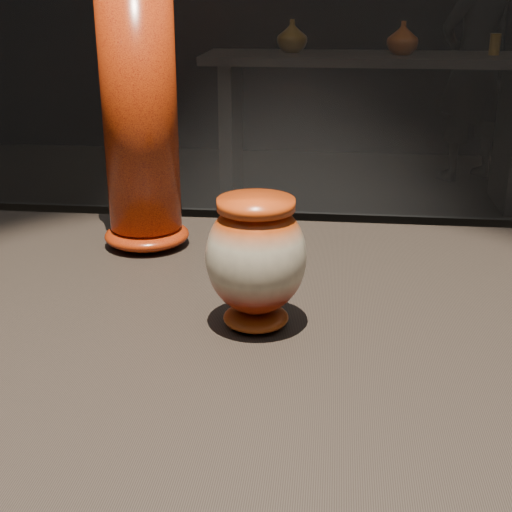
{
  "coord_description": "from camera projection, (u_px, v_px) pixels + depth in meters",
  "views": [
    {
      "loc": [
        0.03,
        -0.79,
        1.29
      ],
      "look_at": [
        -0.05,
        -0.01,
        0.99
      ],
      "focal_mm": 50.0,
      "sensor_mm": 36.0,
      "label": 1
    }
  ],
  "objects": [
    {
      "name": "display_plinth",
      "position": [
        297.0,
        500.0,
        0.97
      ],
      "size": [
        2.0,
        0.8,
        0.9
      ],
      "color": "black",
      "rests_on": "ground"
    },
    {
      "name": "main_vase",
      "position": [
        256.0,
        258.0,
        0.84
      ],
      "size": [
        0.13,
        0.13,
        0.16
      ],
      "rotation": [
        0.0,
        0.0,
        0.08
      ],
      "color": "maroon",
      "rests_on": "display_plinth"
    },
    {
      "name": "tall_vase",
      "position": [
        140.0,
        116.0,
        1.06
      ],
      "size": [
        0.17,
        0.17,
        0.42
      ],
      "rotation": [
        0.0,
        0.0,
        -0.37
      ],
      "color": "#C63E0D",
      "rests_on": "display_plinth"
    },
    {
      "name": "back_shelf",
      "position": [
        370.0,
        99.0,
        4.31
      ],
      "size": [
        2.0,
        0.6,
        0.9
      ],
      "color": "black",
      "rests_on": "ground"
    },
    {
      "name": "back_vase_left",
      "position": [
        292.0,
        36.0,
        4.29
      ],
      "size": [
        0.25,
        0.25,
        0.19
      ],
      "primitive_type": "imported",
      "rotation": [
        0.0,
        0.0,
        0.57
      ],
      "color": "#8E5D14",
      "rests_on": "back_shelf"
    },
    {
      "name": "back_vase_mid",
      "position": [
        403.0,
        38.0,
        4.13
      ],
      "size": [
        0.22,
        0.22,
        0.19
      ],
      "primitive_type": "imported",
      "rotation": [
        0.0,
        0.0,
        0.21
      ],
      "color": "maroon",
      "rests_on": "back_shelf"
    },
    {
      "name": "back_vase_right",
      "position": [
        495.0,
        44.0,
        4.14
      ],
      "size": [
        0.06,
        0.06,
        0.12
      ],
      "primitive_type": "cylinder",
      "color": "#8E5D14",
      "rests_on": "back_shelf"
    },
    {
      "name": "visitor",
      "position": [
        475.0,
        64.0,
        4.77
      ],
      "size": [
        0.69,
        0.61,
        1.58
      ],
      "primitive_type": "imported",
      "rotation": [
        0.0,
        0.0,
        3.67
      ],
      "color": "black",
      "rests_on": "ground"
    }
  ]
}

